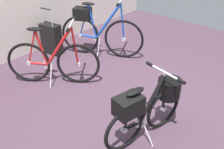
{
  "coord_description": "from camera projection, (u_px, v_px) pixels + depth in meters",
  "views": [
    {
      "loc": [
        -2.14,
        -1.56,
        2.18
      ],
      "look_at": [
        -0.07,
        0.19,
        0.55
      ],
      "focal_mm": 43.23,
      "sensor_mm": 36.0,
      "label": 1
    }
  ],
  "objects": [
    {
      "name": "ground_plane",
      "position": [
        127.0,
        115.0,
        3.39
      ],
      "size": [
        7.1,
        7.1,
        0.0
      ],
      "primitive_type": "plane",
      "color": "#473342"
    },
    {
      "name": "folding_bike_foreground",
      "position": [
        149.0,
        105.0,
        2.88
      ],
      "size": [
        1.08,
        0.53,
        0.78
      ],
      "color": "black",
      "rests_on": "ground_plane"
    },
    {
      "name": "display_bike_left",
      "position": [
        53.0,
        61.0,
        3.87
      ],
      "size": [
        0.84,
        1.1,
        0.94
      ],
      "color": "black",
      "rests_on": "ground_plane"
    },
    {
      "name": "display_bike_right",
      "position": [
        98.0,
        31.0,
        4.6
      ],
      "size": [
        0.73,
        1.33,
        1.01
      ],
      "color": "black",
      "rests_on": "ground_plane"
    },
    {
      "name": "rolling_suitcase",
      "position": [
        51.0,
        38.0,
        4.74
      ],
      "size": [
        0.23,
        0.38,
        0.83
      ],
      "color": "black",
      "rests_on": "ground_plane"
    }
  ]
}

